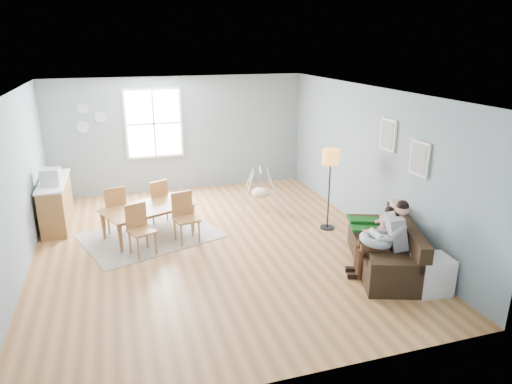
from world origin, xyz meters
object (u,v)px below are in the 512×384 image
object	(u,v)px
father	(386,236)
floor_lamp	(331,164)
monitor	(50,177)
chair_sw	(139,226)
chair_ne	(157,198)
chair_se	(185,214)
baby_swing	(260,192)
chair_nw	(115,206)
counter	(56,202)
storage_cube	(431,275)
toddler	(383,225)
dining_table	(150,222)
sofa	(388,252)

from	to	relation	value
father	floor_lamp	xyz separation A→B (m)	(0.01, 1.97, 0.63)
father	monitor	world-z (taller)	father
chair_sw	chair_ne	world-z (taller)	chair_sw
chair_se	baby_swing	bearing A→B (deg)	31.47
chair_sw	chair_nw	world-z (taller)	chair_nw
floor_lamp	chair_nw	bearing A→B (deg)	164.92
floor_lamp	monitor	xyz separation A→B (m)	(-4.99, 1.43, -0.22)
chair_ne	baby_swing	xyz separation A→B (m)	(2.16, -0.00, -0.08)
father	counter	world-z (taller)	father
floor_lamp	storage_cube	world-z (taller)	floor_lamp
counter	monitor	bearing A→B (deg)	-88.20
father	floor_lamp	size ratio (longest dim) A/B	0.79
father	chair_se	xyz separation A→B (m)	(-2.71, 2.22, -0.15)
floor_lamp	toddler	bearing A→B (deg)	-82.93
floor_lamp	chair_se	bearing A→B (deg)	174.73
dining_table	counter	world-z (taller)	counter
chair_ne	dining_table	bearing A→B (deg)	-107.32
floor_lamp	counter	xyz separation A→B (m)	(-5.00, 1.75, -0.83)
chair_se	father	bearing A→B (deg)	-39.40
toddler	sofa	bearing A→B (deg)	-87.80
dining_table	counter	distance (m)	2.02
chair_sw	chair_se	bearing A→B (deg)	19.54
floor_lamp	chair_sw	bearing A→B (deg)	-179.41
chair_sw	counter	size ratio (longest dim) A/B	0.53
chair_se	chair_ne	size ratio (longest dim) A/B	1.04
sofa	chair_se	size ratio (longest dim) A/B	2.32
toddler	dining_table	distance (m)	4.16
toddler	storage_cube	bearing A→B (deg)	-79.28
sofa	chair_ne	bearing A→B (deg)	136.83
storage_cube	baby_swing	xyz separation A→B (m)	(-1.33, 3.93, 0.13)
counter	storage_cube	bearing A→B (deg)	-38.81
storage_cube	monitor	bearing A→B (deg)	143.21
toddler	baby_swing	xyz separation A→B (m)	(-1.13, 2.90, -0.26)
monitor	baby_swing	size ratio (longest dim) A/B	0.32
sofa	chair_nw	distance (m)	4.98
chair_ne	baby_swing	size ratio (longest dim) A/B	0.80
chair_nw	counter	world-z (taller)	counter
sofa	counter	world-z (taller)	counter
chair_ne	monitor	size ratio (longest dim) A/B	2.46
sofa	counter	xyz separation A→B (m)	(-5.20, 3.50, 0.19)
toddler	storage_cube	world-z (taller)	toddler
chair_ne	monitor	world-z (taller)	monitor
toddler	floor_lamp	xyz separation A→B (m)	(-0.19, 1.56, 0.64)
counter	toddler	bearing A→B (deg)	-32.45
sofa	monitor	xyz separation A→B (m)	(-5.19, 3.19, 0.80)
chair_nw	chair_ne	xyz separation A→B (m)	(0.81, 0.29, -0.02)
sofa	toddler	bearing A→B (deg)	92.20
sofa	dining_table	size ratio (longest dim) A/B	1.31
floor_lamp	chair_ne	distance (m)	3.47
counter	baby_swing	size ratio (longest dim) A/B	1.51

